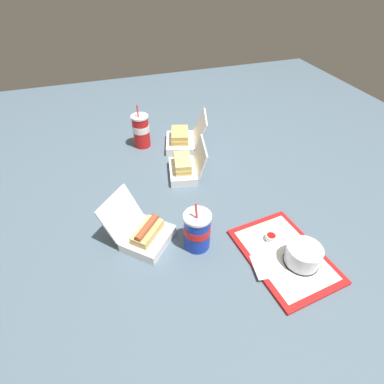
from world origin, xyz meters
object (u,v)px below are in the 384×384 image
object	(u,v)px
ketchup_cup	(271,237)
soda_cup_center	(197,230)
clamshell_hotdog_back	(145,233)
plastic_fork	(291,235)
soda_cup_right	(141,130)
clamshell_sandwich_left	(182,139)
food_tray	(284,255)
clamshell_sandwich_front	(185,167)
cake_container	(303,256)

from	to	relation	value
ketchup_cup	soda_cup_center	distance (m)	0.28
soda_cup_center	clamshell_hotdog_back	bearing A→B (deg)	-113.77
plastic_fork	soda_cup_right	size ratio (longest dim) A/B	0.47
clamshell_sandwich_left	soda_cup_center	distance (m)	0.70
ketchup_cup	clamshell_hotdog_back	distance (m)	0.47
plastic_fork	food_tray	bearing A→B (deg)	-40.82
clamshell_sandwich_front	clamshell_hotdog_back	size ratio (longest dim) A/B	0.81
soda_cup_center	plastic_fork	bearing A→B (deg)	77.40
plastic_fork	soda_cup_center	distance (m)	0.36
clamshell_sandwich_front	ketchup_cup	bearing A→B (deg)	19.92
plastic_fork	clamshell_hotdog_back	distance (m)	0.55
cake_container	ketchup_cup	size ratio (longest dim) A/B	3.04
soda_cup_right	cake_container	bearing A→B (deg)	21.56
clamshell_sandwich_front	clamshell_hotdog_back	xyz separation A→B (m)	(0.35, -0.26, -0.00)
food_tray	cake_container	size ratio (longest dim) A/B	3.27
ketchup_cup	plastic_fork	world-z (taller)	ketchup_cup
plastic_fork	soda_cup_center	xyz separation A→B (m)	(-0.08, -0.35, 0.06)
cake_container	clamshell_sandwich_left	size ratio (longest dim) A/B	0.47
clamshell_sandwich_left	cake_container	bearing A→B (deg)	10.98
plastic_fork	clamshell_sandwich_left	bearing A→B (deg)	-160.75
food_tray	soda_cup_center	size ratio (longest dim) A/B	1.85
clamshell_hotdog_back	clamshell_sandwich_left	bearing A→B (deg)	151.62
plastic_fork	clamshell_hotdog_back	bearing A→B (deg)	-102.34
cake_container	clamshell_sandwich_front	bearing A→B (deg)	-159.55
soda_cup_right	food_tray	bearing A→B (deg)	20.59
food_tray	clamshell_sandwich_left	world-z (taller)	clamshell_sandwich_left
clamshell_sandwich_left	food_tray	bearing A→B (deg)	9.17
cake_container	ketchup_cup	xyz separation A→B (m)	(-0.12, -0.05, -0.02)
soda_cup_right	soda_cup_center	xyz separation A→B (m)	(0.75, 0.06, -0.01)
soda_cup_right	clamshell_sandwich_front	bearing A→B (deg)	23.65
clamshell_hotdog_back	soda_cup_center	xyz separation A→B (m)	(0.08, 0.18, 0.04)
clamshell_hotdog_back	soda_cup_center	bearing A→B (deg)	66.23
cake_container	clamshell_hotdog_back	distance (m)	0.56
food_tray	plastic_fork	bearing A→B (deg)	134.98
clamshell_hotdog_back	soda_cup_right	world-z (taller)	soda_cup_right
clamshell_sandwich_front	clamshell_hotdog_back	world-z (taller)	clamshell_hotdog_back
soda_cup_center	ketchup_cup	bearing A→B (deg)	74.69
clamshell_sandwich_front	soda_cup_right	xyz separation A→B (m)	(-0.32, -0.14, 0.05)
ketchup_cup	soda_cup_right	distance (m)	0.89
soda_cup_right	soda_cup_center	size ratio (longest dim) A/B	1.10
cake_container	clamshell_hotdog_back	xyz separation A→B (m)	(-0.27, -0.49, -0.01)
clamshell_sandwich_front	soda_cup_center	size ratio (longest dim) A/B	1.05
food_tray	clamshell_sandwich_front	xyz separation A→B (m)	(-0.58, -0.20, 0.04)
soda_cup_right	soda_cup_center	bearing A→B (deg)	4.46
clamshell_sandwich_front	plastic_fork	bearing A→B (deg)	27.76
food_tray	soda_cup_center	bearing A→B (deg)	-117.94
ketchup_cup	clamshell_hotdog_back	size ratio (longest dim) A/B	0.14
ketchup_cup	clamshell_sandwich_front	xyz separation A→B (m)	(-0.50, -0.18, 0.02)
food_tray	clamshell_hotdog_back	xyz separation A→B (m)	(-0.23, -0.46, 0.03)
clamshell_sandwich_front	soda_cup_center	world-z (taller)	soda_cup_center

